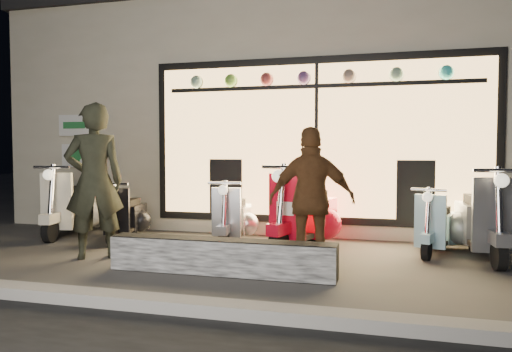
{
  "coord_description": "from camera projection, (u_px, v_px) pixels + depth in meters",
  "views": [
    {
      "loc": [
        1.95,
        -5.92,
        1.4
      ],
      "look_at": [
        0.17,
        0.6,
        1.05
      ],
      "focal_mm": 35.0,
      "sensor_mm": 36.0,
      "label": 1
    }
  ],
  "objects": [
    {
      "name": "scooter_cream",
      "position": [
        74.0,
        207.0,
        8.32
      ],
      "size": [
        0.67,
        1.57,
        1.11
      ],
      "rotation": [
        0.0,
        0.0,
        0.17
      ],
      "color": "black",
      "rests_on": "ground"
    },
    {
      "name": "scooter_grey",
      "position": [
        481.0,
        222.0,
        6.58
      ],
      "size": [
        0.58,
        1.59,
        1.14
      ],
      "rotation": [
        0.0,
        0.0,
        0.08
      ],
      "color": "black",
      "rests_on": "ground"
    },
    {
      "name": "man",
      "position": [
        94.0,
        181.0,
        6.42
      ],
      "size": [
        0.87,
        0.81,
        2.0
      ],
      "primitive_type": "imported",
      "rotation": [
        0.0,
        0.0,
        3.75
      ],
      "color": "black",
      "rests_on": "ground"
    },
    {
      "name": "scooter_red",
      "position": [
        307.0,
        215.0,
        7.16
      ],
      "size": [
        0.81,
        1.61,
        1.15
      ],
      "rotation": [
        0.0,
        0.0,
        -0.28
      ],
      "color": "black",
      "rests_on": "ground"
    },
    {
      "name": "shop_building",
      "position": [
        301.0,
        118.0,
        10.98
      ],
      "size": [
        10.2,
        6.23,
        4.2
      ],
      "color": "beige",
      "rests_on": "ground"
    },
    {
      "name": "ground",
      "position": [
        230.0,
        261.0,
        6.29
      ],
      "size": [
        40.0,
        40.0,
        0.0
      ],
      "primitive_type": "plane",
      "color": "#383533",
      "rests_on": "ground"
    },
    {
      "name": "graffiti_barrier",
      "position": [
        221.0,
        257.0,
        5.62
      ],
      "size": [
        2.62,
        0.28,
        0.4
      ],
      "primitive_type": "cube",
      "color": "black",
      "rests_on": "ground"
    },
    {
      "name": "woman",
      "position": [
        312.0,
        200.0,
        5.67
      ],
      "size": [
        1.05,
        0.62,
        1.67
      ],
      "primitive_type": "imported",
      "rotation": [
        0.0,
        0.0,
        3.38
      ],
      "color": "brown",
      "rests_on": "ground"
    },
    {
      "name": "scooter_silver",
      "position": [
        234.0,
        218.0,
        7.52
      ],
      "size": [
        0.49,
        1.29,
        0.92
      ],
      "rotation": [
        0.0,
        0.0,
        0.1
      ],
      "color": "black",
      "rests_on": "ground"
    },
    {
      "name": "scooter_black",
      "position": [
        127.0,
        216.0,
        7.91
      ],
      "size": [
        0.53,
        1.24,
        0.88
      ],
      "rotation": [
        0.0,
        0.0,
        0.17
      ],
      "color": "black",
      "rests_on": "ground"
    },
    {
      "name": "kerb",
      "position": [
        159.0,
        304.0,
        4.36
      ],
      "size": [
        40.0,
        0.25,
        0.12
      ],
      "primitive_type": "cube",
      "color": "slate",
      "rests_on": "ground"
    },
    {
      "name": "scooter_blue",
      "position": [
        437.0,
        227.0,
        6.85
      ],
      "size": [
        0.62,
        1.23,
        0.87
      ],
      "rotation": [
        0.0,
        0.0,
        -0.28
      ],
      "color": "black",
      "rests_on": "ground"
    }
  ]
}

